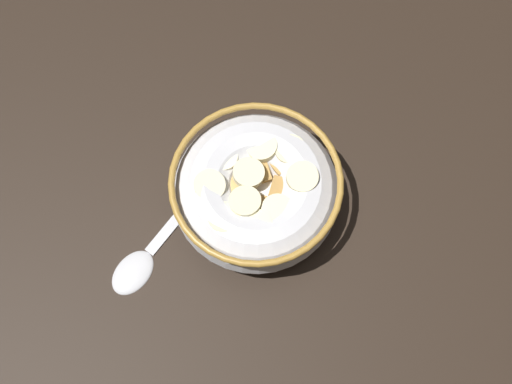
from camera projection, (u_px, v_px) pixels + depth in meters
ground_plane at (256, 206)px, 59.96cm from camera, size 99.23×99.23×2.00cm
cereal_bowl at (256, 191)px, 55.91cm from camera, size 15.19×15.19×6.42cm
spoon at (147, 254)px, 56.95cm from camera, size 9.08×14.90×0.80cm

